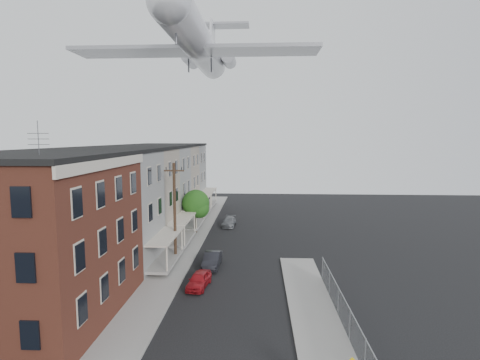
# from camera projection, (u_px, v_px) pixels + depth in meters

# --- Properties ---
(sidewalk_left) EXTENTS (3.00, 62.00, 0.12)m
(sidewalk_left) POSITION_uv_depth(u_px,v_px,m) (189.00, 242.00, 40.12)
(sidewalk_left) COLOR gray
(sidewalk_left) RESTS_ON ground
(sidewalk_right) EXTENTS (3.00, 26.00, 0.12)m
(sidewalk_right) POSITION_uv_depth(u_px,v_px,m) (319.00, 331.00, 21.70)
(sidewalk_right) COLOR gray
(sidewalk_right) RESTS_ON ground
(curb_left) EXTENTS (0.15, 62.00, 0.14)m
(curb_left) POSITION_uv_depth(u_px,v_px,m) (202.00, 242.00, 40.05)
(curb_left) COLOR gray
(curb_left) RESTS_ON ground
(curb_right) EXTENTS (0.15, 26.00, 0.14)m
(curb_right) POSITION_uv_depth(u_px,v_px,m) (294.00, 330.00, 21.78)
(curb_right) COLOR gray
(curb_right) RESTS_ON ground
(corner_building) EXTENTS (10.31, 12.30, 12.15)m
(corner_building) POSITION_uv_depth(u_px,v_px,m) (32.00, 237.00, 23.01)
(corner_building) COLOR #351910
(corner_building) RESTS_ON ground
(row_house_a) EXTENTS (11.98, 7.00, 10.30)m
(row_house_a) POSITION_uv_depth(u_px,v_px,m) (98.00, 208.00, 32.44)
(row_house_a) COLOR gray
(row_house_a) RESTS_ON ground
(row_house_b) EXTENTS (11.98, 7.00, 10.30)m
(row_house_b) POSITION_uv_depth(u_px,v_px,m) (127.00, 196.00, 39.38)
(row_house_b) COLOR #726B5A
(row_house_b) RESTS_ON ground
(row_house_c) EXTENTS (11.98, 7.00, 10.30)m
(row_house_c) POSITION_uv_depth(u_px,v_px,m) (147.00, 187.00, 46.33)
(row_house_c) COLOR gray
(row_house_c) RESTS_ON ground
(row_house_d) EXTENTS (11.98, 7.00, 10.30)m
(row_house_d) POSITION_uv_depth(u_px,v_px,m) (161.00, 181.00, 53.28)
(row_house_d) COLOR #726B5A
(row_house_d) RESTS_ON ground
(row_house_e) EXTENTS (11.98, 7.00, 10.30)m
(row_house_e) POSITION_uv_depth(u_px,v_px,m) (172.00, 176.00, 60.22)
(row_house_e) COLOR gray
(row_house_e) RESTS_ON ground
(chainlink_fence) EXTENTS (0.06, 18.06, 1.90)m
(chainlink_fence) POSITION_uv_depth(u_px,v_px,m) (350.00, 325.00, 20.53)
(chainlink_fence) COLOR gray
(chainlink_fence) RESTS_ON ground
(utility_pole) EXTENTS (1.80, 0.26, 9.00)m
(utility_pole) POSITION_uv_depth(u_px,v_px,m) (175.00, 211.00, 33.65)
(utility_pole) COLOR black
(utility_pole) RESTS_ON ground
(street_tree) EXTENTS (3.22, 3.20, 5.20)m
(street_tree) POSITION_uv_depth(u_px,v_px,m) (197.00, 205.00, 43.62)
(street_tree) COLOR black
(street_tree) RESTS_ON ground
(car_near) EXTENTS (1.77, 3.50, 1.14)m
(car_near) POSITION_uv_depth(u_px,v_px,m) (199.00, 280.00, 28.13)
(car_near) COLOR #A5151C
(car_near) RESTS_ON ground
(car_mid) EXTENTS (1.44, 3.87, 1.26)m
(car_mid) POSITION_uv_depth(u_px,v_px,m) (212.00, 260.00, 32.57)
(car_mid) COLOR black
(car_mid) RESTS_ON ground
(car_far) EXTENTS (1.77, 3.91, 1.11)m
(car_far) POSITION_uv_depth(u_px,v_px,m) (229.00, 222.00, 47.67)
(car_far) COLOR slate
(car_far) RESTS_ON ground
(airplane) EXTENTS (23.69, 27.05, 7.89)m
(airplane) POSITION_uv_depth(u_px,v_px,m) (199.00, 45.00, 38.04)
(airplane) COLOR silver
(airplane) RESTS_ON ground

